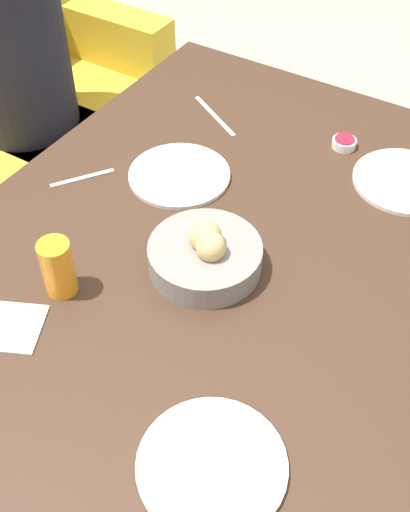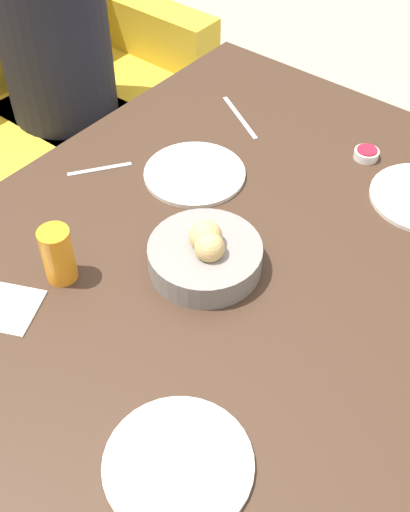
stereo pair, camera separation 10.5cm
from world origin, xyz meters
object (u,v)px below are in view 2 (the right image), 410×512
object	(u,v)px
bread_basket	(205,255)
plate_far_center	(195,174)
spoon_coffee	(100,169)
napkin	(8,308)
plate_near_left	(178,464)
juice_glass	(58,255)
seated_person	(63,87)
knife_silver	(240,117)
jam_bowl_berry	(366,154)

from	to	relation	value
bread_basket	plate_far_center	bearing A→B (deg)	43.66
spoon_coffee	napkin	bearing A→B (deg)	-157.66
plate_near_left	juice_glass	size ratio (longest dim) A/B	1.96
seated_person	knife_silver	bearing A→B (deg)	-95.74
juice_glass	spoon_coffee	xyz separation A→B (m)	(0.28, 0.18, -0.06)
seated_person	knife_silver	distance (m)	0.85
napkin	plate_near_left	bearing A→B (deg)	-94.56
seated_person	plate_near_left	bearing A→B (deg)	-124.52
jam_bowl_berry	spoon_coffee	world-z (taller)	jam_bowl_berry
plate_near_left	napkin	xyz separation A→B (m)	(0.04, 0.45, -0.00)
plate_near_left	plate_far_center	size ratio (longest dim) A/B	1.00
bread_basket	spoon_coffee	size ratio (longest dim) A/B	1.74
plate_far_center	bread_basket	bearing A→B (deg)	-136.34
plate_near_left	juice_glass	bearing A→B (deg)	69.98
bread_basket	napkin	world-z (taller)	bread_basket
jam_bowl_berry	bread_basket	bearing A→B (deg)	171.83
plate_far_center	juice_glass	distance (m)	0.40
plate_far_center	juice_glass	size ratio (longest dim) A/B	1.96
plate_near_left	plate_far_center	world-z (taller)	same
plate_far_center	knife_silver	bearing A→B (deg)	13.14
spoon_coffee	plate_far_center	bearing A→B (deg)	-56.64
knife_silver	spoon_coffee	size ratio (longest dim) A/B	1.38
bread_basket	jam_bowl_berry	world-z (taller)	bread_basket
juice_glass	spoon_coffee	world-z (taller)	juice_glass
knife_silver	spoon_coffee	distance (m)	0.39
seated_person	napkin	bearing A→B (deg)	-135.25
bread_basket	plate_far_center	world-z (taller)	bread_basket
bread_basket	spoon_coffee	world-z (taller)	bread_basket
bread_basket	plate_near_left	distance (m)	0.42
jam_bowl_berry	napkin	bearing A→B (deg)	160.53
jam_bowl_berry	napkin	xyz separation A→B (m)	(-0.82, 0.29, -0.01)
napkin	jam_bowl_berry	bearing A→B (deg)	-19.47
bread_basket	knife_silver	bearing A→B (deg)	29.26
plate_far_center	seated_person	bearing A→B (deg)	69.01
juice_glass	knife_silver	bearing A→B (deg)	4.98
jam_bowl_berry	juice_glass	bearing A→B (deg)	158.75
plate_near_left	napkin	bearing A→B (deg)	85.44
plate_near_left	knife_silver	xyz separation A→B (m)	(0.81, 0.48, -0.00)
plate_near_left	jam_bowl_berry	size ratio (longest dim) A/B	4.01
juice_glass	bread_basket	bearing A→B (deg)	-46.11
plate_near_left	napkin	size ratio (longest dim) A/B	1.57
seated_person	jam_bowl_berry	distance (m)	1.17
seated_person	plate_near_left	distance (m)	1.59
napkin	seated_person	bearing A→B (deg)	44.75
juice_glass	napkin	distance (m)	0.13
jam_bowl_berry	knife_silver	bearing A→B (deg)	98.96
seated_person	napkin	world-z (taller)	seated_person
plate_far_center	juice_glass	xyz separation A→B (m)	(-0.40, 0.00, 0.05)
bread_basket	knife_silver	xyz separation A→B (m)	(0.46, 0.26, -0.03)
spoon_coffee	napkin	xyz separation A→B (m)	(-0.40, -0.16, 0.00)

